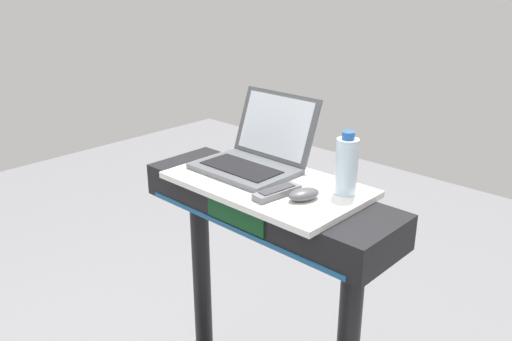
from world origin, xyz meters
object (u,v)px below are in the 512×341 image
laptop (255,154)px  water_bottle (347,165)px  computer_mouse (304,194)px  tv_remote (277,192)px

laptop → water_bottle: laptop is taller
laptop → water_bottle: (0.35, 0.03, 0.04)m
computer_mouse → tv_remote: 0.08m
water_bottle → tv_remote: (-0.14, -0.15, -0.08)m
laptop → water_bottle: size_ratio=1.70×
computer_mouse → water_bottle: water_bottle is taller
water_bottle → tv_remote: size_ratio=1.17×
tv_remote → computer_mouse: bearing=22.6°
water_bottle → tv_remote: 0.22m
laptop → tv_remote: size_ratio=1.99×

